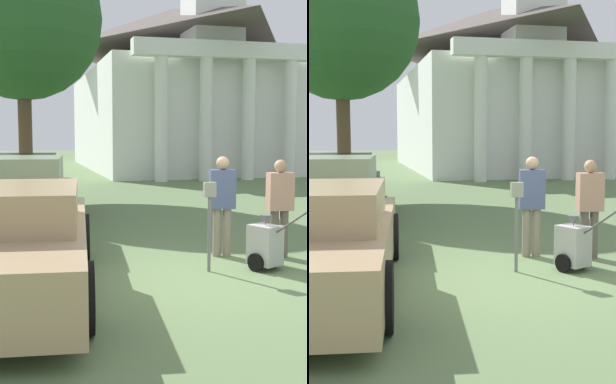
% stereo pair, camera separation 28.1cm
% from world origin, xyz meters
% --- Properties ---
extents(ground_plane, '(120.00, 120.00, 0.00)m').
position_xyz_m(ground_plane, '(0.00, 0.00, 0.00)').
color(ground_plane, '#607A4C').
extents(parked_car_tan, '(2.32, 5.44, 1.40)m').
position_xyz_m(parked_car_tan, '(-2.58, 0.02, 0.67)').
color(parked_car_tan, tan).
rests_on(parked_car_tan, ground_plane).
extents(parked_car_sage, '(2.38, 4.83, 1.62)m').
position_xyz_m(parked_car_sage, '(-2.58, 3.51, 0.74)').
color(parked_car_sage, gray).
rests_on(parked_car_sage, ground_plane).
extents(parked_car_black, '(2.47, 5.03, 1.57)m').
position_xyz_m(parked_car_black, '(-2.58, 6.26, 0.72)').
color(parked_car_black, black).
rests_on(parked_car_black, ground_plane).
extents(parking_meter, '(0.18, 0.09, 1.35)m').
position_xyz_m(parking_meter, '(0.19, 0.41, 0.94)').
color(parking_meter, slate).
rests_on(parking_meter, ground_plane).
extents(person_worker, '(0.45, 0.30, 1.68)m').
position_xyz_m(person_worker, '(0.74, 1.32, 0.96)').
color(person_worker, gray).
rests_on(person_worker, ground_plane).
extents(person_supervisor, '(0.44, 0.25, 1.64)m').
position_xyz_m(person_supervisor, '(1.64, 1.02, 0.93)').
color(person_supervisor, '#665B4C').
rests_on(person_supervisor, ground_plane).
extents(equipment_cart, '(0.61, 0.98, 1.00)m').
position_xyz_m(equipment_cart, '(1.05, 0.31, 0.39)').
color(equipment_cart, '#B2B2AD').
rests_on(equipment_cart, ground_plane).
extents(church, '(10.22, 18.12, 21.47)m').
position_xyz_m(church, '(6.31, 23.80, 5.07)').
color(church, white).
rests_on(church, ground_plane).
extents(shade_tree, '(5.02, 5.02, 8.13)m').
position_xyz_m(shade_tree, '(-2.38, 10.70, 5.60)').
color(shade_tree, brown).
rests_on(shade_tree, ground_plane).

